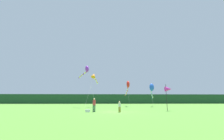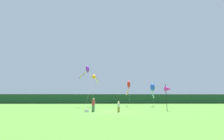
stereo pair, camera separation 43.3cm
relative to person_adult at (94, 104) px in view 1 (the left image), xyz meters
The scene contains 10 objects.
ground_plane 2.65m from the person_adult, ahead, with size 120.00×120.00×0.00m, color #4C842D.
distant_treeline 45.08m from the person_adult, 86.85° to the left, with size 108.00×2.94×3.83m, color #1E4228.
person_adult is the anchor object (origin of this frame).
person_child 3.19m from the person_adult, 13.89° to the right, with size 0.29×0.29×1.30m.
cooler_box 1.11m from the person_adult, 153.75° to the right, with size 0.52×0.42×0.32m, color silver.
banner_flag_pole 10.45m from the person_adult, ahead, with size 0.90×0.70×3.58m.
kite_purple 13.71m from the person_adult, 102.68° to the left, with size 4.59×6.50×8.55m.
kite_red 16.89m from the person_adult, 66.77° to the left, with size 0.80×8.46×5.85m.
kite_blue 18.71m from the person_adult, 50.56° to the left, with size 2.70×8.22×5.11m.
kite_orange 13.35m from the person_adult, 94.85° to the left, with size 1.86×7.75×7.11m.
Camera 1 is at (-1.10, -19.26, 1.41)m, focal length 24.26 mm.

